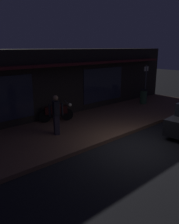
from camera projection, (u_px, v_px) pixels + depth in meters
ground_plane at (137, 147)px, 9.00m from camera, size 60.00×60.00×0.00m
sidewalk_slab at (86, 126)px, 11.12m from camera, size 18.00×4.00×0.15m
storefront_building at (46, 82)px, 13.08m from camera, size 18.00×3.30×3.60m
motorcycle at (57, 111)px, 11.50m from camera, size 1.60×0.87×0.97m
person_photographer at (56, 114)px, 9.66m from camera, size 0.60×0.43×1.67m
sign_post at (146, 81)px, 15.82m from camera, size 0.44×0.09×2.40m
trash_bin at (143, 96)px, 15.14m from camera, size 0.48×0.48×0.93m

